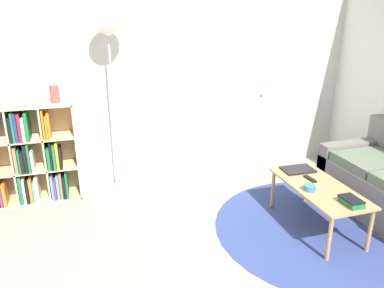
{
  "coord_description": "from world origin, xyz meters",
  "views": [
    {
      "loc": [
        -1.14,
        -1.63,
        2.03
      ],
      "look_at": [
        -0.16,
        1.49,
        0.85
      ],
      "focal_mm": 35.0,
      "sensor_mm": 36.0,
      "label": 1
    }
  ],
  "objects_px": {
    "bowl": "(310,188)",
    "vase_on_shelf": "(55,94)",
    "bookshelf": "(26,157)",
    "coffee_table": "(319,190)",
    "laptop": "(298,169)",
    "floor_lamp": "(109,54)"
  },
  "relations": [
    {
      "from": "coffee_table",
      "to": "bowl",
      "type": "bearing_deg",
      "value": -160.83
    },
    {
      "from": "laptop",
      "to": "bowl",
      "type": "xyz_separation_m",
      "value": [
        -0.15,
        -0.43,
        0.02
      ]
    },
    {
      "from": "bowl",
      "to": "bookshelf",
      "type": "bearing_deg",
      "value": 149.86
    },
    {
      "from": "laptop",
      "to": "bowl",
      "type": "bearing_deg",
      "value": -108.93
    },
    {
      "from": "bookshelf",
      "to": "vase_on_shelf",
      "type": "distance_m",
      "value": 0.77
    },
    {
      "from": "laptop",
      "to": "vase_on_shelf",
      "type": "height_order",
      "value": "vase_on_shelf"
    },
    {
      "from": "bowl",
      "to": "vase_on_shelf",
      "type": "relative_size",
      "value": 0.58
    },
    {
      "from": "bowl",
      "to": "coffee_table",
      "type": "bearing_deg",
      "value": 19.17
    },
    {
      "from": "floor_lamp",
      "to": "bowl",
      "type": "xyz_separation_m",
      "value": [
        1.6,
        -1.47,
        -1.11
      ]
    },
    {
      "from": "bookshelf",
      "to": "laptop",
      "type": "distance_m",
      "value": 2.93
    },
    {
      "from": "bookshelf",
      "to": "vase_on_shelf",
      "type": "xyz_separation_m",
      "value": [
        0.38,
        0.0,
        0.67
      ]
    },
    {
      "from": "coffee_table",
      "to": "laptop",
      "type": "distance_m",
      "value": 0.39
    },
    {
      "from": "laptop",
      "to": "bowl",
      "type": "relative_size",
      "value": 3.03
    },
    {
      "from": "coffee_table",
      "to": "bowl",
      "type": "xyz_separation_m",
      "value": [
        -0.14,
        -0.05,
        0.07
      ]
    },
    {
      "from": "laptop",
      "to": "vase_on_shelf",
      "type": "bearing_deg",
      "value": 155.55
    },
    {
      "from": "coffee_table",
      "to": "vase_on_shelf",
      "type": "distance_m",
      "value": 2.87
    },
    {
      "from": "bookshelf",
      "to": "laptop",
      "type": "xyz_separation_m",
      "value": [
        2.73,
        -1.06,
        -0.06
      ]
    },
    {
      "from": "coffee_table",
      "to": "laptop",
      "type": "height_order",
      "value": "laptop"
    },
    {
      "from": "vase_on_shelf",
      "to": "bowl",
      "type": "bearing_deg",
      "value": -34.29
    },
    {
      "from": "bookshelf",
      "to": "vase_on_shelf",
      "type": "relative_size",
      "value": 5.8
    },
    {
      "from": "floor_lamp",
      "to": "coffee_table",
      "type": "distance_m",
      "value": 2.55
    },
    {
      "from": "coffee_table",
      "to": "floor_lamp",
      "type": "bearing_deg",
      "value": 140.73
    }
  ]
}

